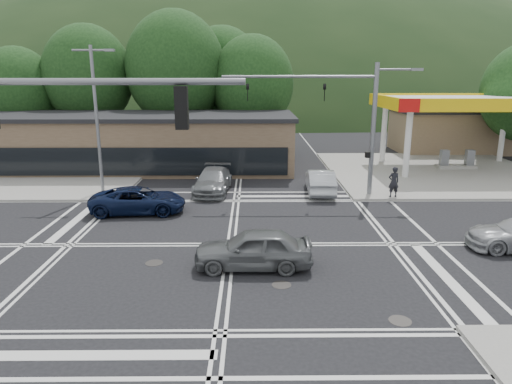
{
  "coord_description": "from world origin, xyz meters",
  "views": [
    {
      "loc": [
        0.95,
        -19.03,
        7.39
      ],
      "look_at": [
        1.15,
        3.91,
        1.4
      ],
      "focal_mm": 32.0,
      "sensor_mm": 36.0,
      "label": 1
    }
  ],
  "objects_px": {
    "car_queue_a": "(320,181)",
    "car_northbound": "(213,181)",
    "car_queue_b": "(255,152)",
    "car_blue_west": "(138,200)",
    "pedestrian": "(394,182)",
    "car_grey_center": "(253,249)"
  },
  "relations": [
    {
      "from": "car_queue_a",
      "to": "car_northbound",
      "type": "height_order",
      "value": "car_queue_a"
    },
    {
      "from": "car_queue_a",
      "to": "car_queue_b",
      "type": "height_order",
      "value": "car_queue_b"
    },
    {
      "from": "car_blue_west",
      "to": "car_queue_b",
      "type": "height_order",
      "value": "car_queue_b"
    },
    {
      "from": "car_blue_west",
      "to": "car_queue_b",
      "type": "relative_size",
      "value": 1.06
    },
    {
      "from": "car_grey_center",
      "to": "pedestrian",
      "type": "xyz_separation_m",
      "value": [
        8.47,
        9.95,
        0.29
      ]
    },
    {
      "from": "car_blue_west",
      "to": "car_queue_b",
      "type": "bearing_deg",
      "value": -27.13
    },
    {
      "from": "car_queue_a",
      "to": "pedestrian",
      "type": "xyz_separation_m",
      "value": [
        4.18,
        -1.5,
        0.31
      ]
    },
    {
      "from": "car_blue_west",
      "to": "pedestrian",
      "type": "relative_size",
      "value": 2.74
    },
    {
      "from": "car_blue_west",
      "to": "car_northbound",
      "type": "distance_m",
      "value": 5.77
    },
    {
      "from": "car_queue_b",
      "to": "pedestrian",
      "type": "bearing_deg",
      "value": 131.15
    },
    {
      "from": "car_grey_center",
      "to": "pedestrian",
      "type": "height_order",
      "value": "pedestrian"
    },
    {
      "from": "pedestrian",
      "to": "car_blue_west",
      "type": "bearing_deg",
      "value": 0.91
    },
    {
      "from": "car_blue_west",
      "to": "car_queue_a",
      "type": "bearing_deg",
      "value": -72.34
    },
    {
      "from": "car_grey_center",
      "to": "car_queue_a",
      "type": "xyz_separation_m",
      "value": [
        4.28,
        11.45,
        -0.02
      ]
    },
    {
      "from": "car_grey_center",
      "to": "pedestrian",
      "type": "relative_size",
      "value": 2.48
    },
    {
      "from": "car_queue_b",
      "to": "pedestrian",
      "type": "xyz_separation_m",
      "value": [
        8.27,
        -12.25,
        0.26
      ]
    },
    {
      "from": "pedestrian",
      "to": "car_grey_center",
      "type": "bearing_deg",
      "value": 40.38
    },
    {
      "from": "car_queue_a",
      "to": "car_blue_west",
      "type": "bearing_deg",
      "value": 24.53
    },
    {
      "from": "car_blue_west",
      "to": "car_queue_b",
      "type": "distance_m",
      "value": 16.21
    },
    {
      "from": "car_queue_b",
      "to": "car_northbound",
      "type": "bearing_deg",
      "value": 82.53
    },
    {
      "from": "car_blue_west",
      "to": "car_northbound",
      "type": "xyz_separation_m",
      "value": [
        3.7,
        4.43,
        0.04
      ]
    },
    {
      "from": "car_blue_west",
      "to": "car_queue_b",
      "type": "xyz_separation_m",
      "value": [
        6.42,
        14.88,
        0.11
      ]
    }
  ]
}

